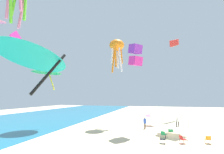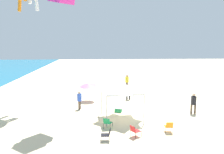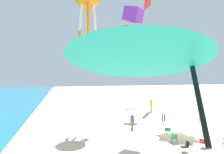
{
  "view_description": "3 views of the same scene",
  "coord_description": "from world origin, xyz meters",
  "px_view_note": "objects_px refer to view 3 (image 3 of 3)",
  "views": [
    {
      "loc": [
        -22.59,
        4.76,
        4.71
      ],
      "look_at": [
        -1.63,
        10.65,
        7.57
      ],
      "focal_mm": 24.75,
      "sensor_mm": 36.0,
      "label": 1
    },
    {
      "loc": [
        -19.22,
        4.54,
        6.38
      ],
      "look_at": [
        0.3,
        3.5,
        3.28
      ],
      "focal_mm": 36.99,
      "sensor_mm": 36.0,
      "label": 2
    },
    {
      "loc": [
        -21.56,
        13.14,
        6.64
      ],
      "look_at": [
        -1.63,
        9.34,
        5.82
      ],
      "focal_mm": 36.58,
      "sensor_mm": 36.0,
      "label": 3
    }
  ],
  "objects_px": {
    "person_near_umbrella": "(132,120)",
    "person_far_stroller": "(151,104)",
    "cooler_box": "(168,129)",
    "kite_delta_teal": "(138,47)",
    "canopy_tent": "(176,109)",
    "kite_box_purple": "(133,24)",
    "person_by_tent": "(163,113)",
    "kite_octopus_orange": "(88,3)",
    "beach_umbrella": "(131,108)",
    "kite_parafoil_red": "(148,3)",
    "folding_chair_near_cooler": "(174,138)",
    "folding_chair_right_of_tent": "(203,142)",
    "folding_chair_facing_ocean": "(186,146)"
  },
  "relations": [
    {
      "from": "kite_delta_teal",
      "to": "kite_octopus_orange",
      "type": "xyz_separation_m",
      "value": [
        18.82,
        -0.21,
        6.39
      ]
    },
    {
      "from": "folding_chair_near_cooler",
      "to": "kite_octopus_orange",
      "type": "distance_m",
      "value": 16.15
    },
    {
      "from": "kite_box_purple",
      "to": "kite_parafoil_red",
      "type": "height_order",
      "value": "kite_parafoil_red"
    },
    {
      "from": "folding_chair_facing_ocean",
      "to": "kite_octopus_orange",
      "type": "distance_m",
      "value": 17.04
    },
    {
      "from": "beach_umbrella",
      "to": "kite_box_purple",
      "type": "bearing_deg",
      "value": 166.09
    },
    {
      "from": "kite_delta_teal",
      "to": "kite_parafoil_red",
      "type": "xyz_separation_m",
      "value": [
        30.89,
        -11.26,
        10.23
      ]
    },
    {
      "from": "beach_umbrella",
      "to": "person_by_tent",
      "type": "bearing_deg",
      "value": -84.98
    },
    {
      "from": "kite_delta_teal",
      "to": "beach_umbrella",
      "type": "bearing_deg",
      "value": -89.37
    },
    {
      "from": "folding_chair_near_cooler",
      "to": "person_near_umbrella",
      "type": "bearing_deg",
      "value": -39.77
    },
    {
      "from": "folding_chair_facing_ocean",
      "to": "cooler_box",
      "type": "xyz_separation_m",
      "value": [
        5.95,
        -1.21,
        -0.27
      ]
    },
    {
      "from": "beach_umbrella",
      "to": "kite_parafoil_red",
      "type": "height_order",
      "value": "kite_parafoil_red"
    },
    {
      "from": "person_near_umbrella",
      "to": "folding_chair_facing_ocean",
      "type": "bearing_deg",
      "value": -151.18
    },
    {
      "from": "cooler_box",
      "to": "kite_delta_teal",
      "type": "bearing_deg",
      "value": 152.93
    },
    {
      "from": "person_by_tent",
      "to": "person_far_stroller",
      "type": "relative_size",
      "value": 0.9
    },
    {
      "from": "beach_umbrella",
      "to": "folding_chair_near_cooler",
      "type": "relative_size",
      "value": 2.63
    },
    {
      "from": "person_far_stroller",
      "to": "kite_octopus_orange",
      "type": "bearing_deg",
      "value": -28.92
    },
    {
      "from": "folding_chair_near_cooler",
      "to": "kite_delta_teal",
      "type": "relative_size",
      "value": 0.17
    },
    {
      "from": "folding_chair_near_cooler",
      "to": "folding_chair_right_of_tent",
      "type": "height_order",
      "value": "same"
    },
    {
      "from": "beach_umbrella",
      "to": "folding_chair_near_cooler",
      "type": "distance_m",
      "value": 8.18
    },
    {
      "from": "canopy_tent",
      "to": "folding_chair_near_cooler",
      "type": "relative_size",
      "value": 4.4
    },
    {
      "from": "canopy_tent",
      "to": "person_far_stroller",
      "type": "relative_size",
      "value": 1.89
    },
    {
      "from": "folding_chair_near_cooler",
      "to": "kite_parafoil_red",
      "type": "distance_m",
      "value": 25.25
    },
    {
      "from": "cooler_box",
      "to": "person_near_umbrella",
      "type": "height_order",
      "value": "person_near_umbrella"
    },
    {
      "from": "person_by_tent",
      "to": "person_far_stroller",
      "type": "bearing_deg",
      "value": -101.36
    },
    {
      "from": "person_near_umbrella",
      "to": "person_far_stroller",
      "type": "relative_size",
      "value": 0.92
    },
    {
      "from": "canopy_tent",
      "to": "kite_box_purple",
      "type": "xyz_separation_m",
      "value": [
        -0.29,
        4.48,
        7.99
      ]
    },
    {
      "from": "person_by_tent",
      "to": "kite_octopus_orange",
      "type": "distance_m",
      "value": 15.99
    },
    {
      "from": "beach_umbrella",
      "to": "kite_box_purple",
      "type": "height_order",
      "value": "kite_box_purple"
    },
    {
      "from": "folding_chair_near_cooler",
      "to": "person_by_tent",
      "type": "height_order",
      "value": "person_by_tent"
    },
    {
      "from": "canopy_tent",
      "to": "kite_delta_teal",
      "type": "distance_m",
      "value": 17.57
    },
    {
      "from": "folding_chair_near_cooler",
      "to": "folding_chair_right_of_tent",
      "type": "relative_size",
      "value": 1.0
    },
    {
      "from": "beach_umbrella",
      "to": "folding_chair_right_of_tent",
      "type": "xyz_separation_m",
      "value": [
        -9.5,
        -3.54,
        -1.3
      ]
    },
    {
      "from": "folding_chair_near_cooler",
      "to": "kite_octopus_orange",
      "type": "xyz_separation_m",
      "value": [
        6.21,
        7.07,
        13.13
      ]
    },
    {
      "from": "folding_chair_near_cooler",
      "to": "cooler_box",
      "type": "distance_m",
      "value": 3.99
    },
    {
      "from": "kite_parafoil_red",
      "to": "person_by_tent",
      "type": "bearing_deg",
      "value": 21.33
    },
    {
      "from": "beach_umbrella",
      "to": "kite_box_purple",
      "type": "xyz_separation_m",
      "value": [
        -6.08,
        1.51,
        8.84
      ]
    },
    {
      "from": "person_near_umbrella",
      "to": "kite_parafoil_red",
      "type": "height_order",
      "value": "kite_parafoil_red"
    },
    {
      "from": "beach_umbrella",
      "to": "cooler_box",
      "type": "distance_m",
      "value": 5.22
    },
    {
      "from": "folding_chair_facing_ocean",
      "to": "kite_octopus_orange",
      "type": "bearing_deg",
      "value": -138.64
    },
    {
      "from": "person_by_tent",
      "to": "folding_chair_right_of_tent",
      "type": "bearing_deg",
      "value": 79.35
    },
    {
      "from": "cooler_box",
      "to": "person_near_umbrella",
      "type": "xyz_separation_m",
      "value": [
        1.11,
        3.56,
        0.82
      ]
    },
    {
      "from": "folding_chair_right_of_tent",
      "to": "person_near_umbrella",
      "type": "height_order",
      "value": "person_near_umbrella"
    },
    {
      "from": "cooler_box",
      "to": "canopy_tent",
      "type": "bearing_deg",
      "value": -177.06
    },
    {
      "from": "kite_parafoil_red",
      "to": "folding_chair_right_of_tent",
      "type": "bearing_deg",
      "value": 23.06
    },
    {
      "from": "kite_box_purple",
      "to": "folding_chair_facing_ocean",
      "type": "bearing_deg",
      "value": 82.0
    },
    {
      "from": "folding_chair_right_of_tent",
      "to": "kite_delta_teal",
      "type": "height_order",
      "value": "kite_delta_teal"
    },
    {
      "from": "person_far_stroller",
      "to": "kite_box_purple",
      "type": "xyz_separation_m",
      "value": [
        -12.21,
        6.37,
        9.5
      ]
    },
    {
      "from": "folding_chair_near_cooler",
      "to": "kite_parafoil_red",
      "type": "relative_size",
      "value": 0.18
    },
    {
      "from": "folding_chair_near_cooler",
      "to": "person_near_umbrella",
      "type": "relative_size",
      "value": 0.47
    },
    {
      "from": "folding_chair_facing_ocean",
      "to": "beach_umbrella",
      "type": "bearing_deg",
      "value": -169.03
    }
  ]
}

